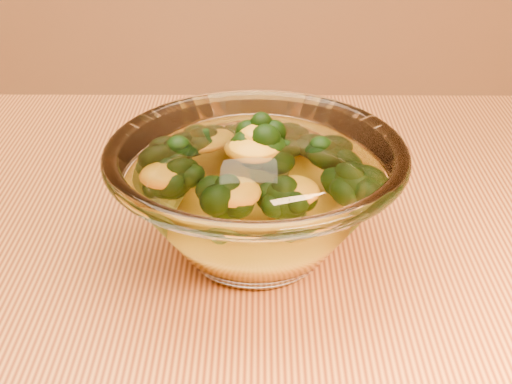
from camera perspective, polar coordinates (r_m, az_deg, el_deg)
table at (r=0.65m, az=5.87°, el=-14.08°), size 1.20×0.80×0.75m
glass_bowl at (r=0.59m, az=-0.00°, el=-0.45°), size 0.24×0.24×0.11m
cheese_sauce at (r=0.60m, az=-0.00°, el=-2.33°), size 0.13×0.13×0.04m
broccoli_heap at (r=0.59m, az=-0.26°, el=1.44°), size 0.20×0.14×0.08m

